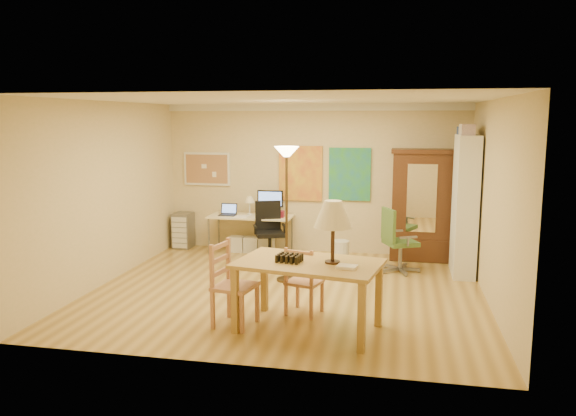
% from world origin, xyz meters
% --- Properties ---
extents(floor, '(5.50, 5.50, 0.00)m').
position_xyz_m(floor, '(0.00, 0.00, 0.00)').
color(floor, olive).
rests_on(floor, ground).
extents(crown_molding, '(5.50, 0.08, 0.12)m').
position_xyz_m(crown_molding, '(0.00, 2.46, 2.64)').
color(crown_molding, white).
rests_on(crown_molding, floor).
extents(corkboard, '(0.90, 0.04, 0.62)m').
position_xyz_m(corkboard, '(-2.05, 2.47, 1.50)').
color(corkboard, tan).
rests_on(corkboard, floor).
extents(art_panel_left, '(0.80, 0.04, 1.00)m').
position_xyz_m(art_panel_left, '(-0.25, 2.47, 1.45)').
color(art_panel_left, yellow).
rests_on(art_panel_left, floor).
extents(art_panel_right, '(0.75, 0.04, 0.95)m').
position_xyz_m(art_panel_right, '(0.65, 2.47, 1.45)').
color(art_panel_right, teal).
rests_on(art_panel_right, floor).
extents(dining_table, '(1.78, 1.25, 1.53)m').
position_xyz_m(dining_table, '(0.64, -1.42, 0.97)').
color(dining_table, olive).
rests_on(dining_table, floor).
extents(ladder_chair_back, '(0.49, 0.48, 0.87)m').
position_xyz_m(ladder_chair_back, '(0.39, -0.91, 0.41)').
color(ladder_chair_back, '#AF7450').
rests_on(ladder_chair_back, floor).
extents(ladder_chair_left, '(0.53, 0.55, 1.01)m').
position_xyz_m(ladder_chair_left, '(-0.37, -1.45, 0.47)').
color(ladder_chair_left, '#AF7450').
rests_on(ladder_chair_left, floor).
extents(torchiere_lamp, '(0.37, 0.37, 2.04)m').
position_xyz_m(torchiere_lamp, '(-0.11, 0.50, 1.64)').
color(torchiere_lamp, '#43331B').
rests_on(torchiere_lamp, floor).
extents(computer_desk, '(1.52, 0.66, 1.15)m').
position_xyz_m(computer_desk, '(-1.08, 2.15, 0.42)').
color(computer_desk, beige).
rests_on(computer_desk, floor).
extents(office_chair_black, '(0.63, 0.63, 1.02)m').
position_xyz_m(office_chair_black, '(-0.66, 1.69, 0.27)').
color(office_chair_black, black).
rests_on(office_chair_black, floor).
extents(office_chair_green, '(0.64, 0.64, 1.04)m').
position_xyz_m(office_chair_green, '(1.55, 1.33, 0.28)').
color(office_chair_green, slate).
rests_on(office_chair_green, floor).
extents(drawer_cart, '(0.33, 0.40, 0.67)m').
position_xyz_m(drawer_cart, '(-2.49, 2.28, 0.33)').
color(drawer_cart, slate).
rests_on(drawer_cart, floor).
extents(armoire, '(1.05, 0.50, 1.93)m').
position_xyz_m(armoire, '(1.91, 2.24, 0.84)').
color(armoire, '#3C2210').
rests_on(armoire, floor).
extents(bookshelf, '(0.33, 0.88, 2.20)m').
position_xyz_m(bookshelf, '(2.55, 1.42, 1.09)').
color(bookshelf, white).
rests_on(bookshelf, floor).
extents(wastebin, '(0.30, 0.30, 0.38)m').
position_xyz_m(wastebin, '(0.58, 1.75, 0.19)').
color(wastebin, silver).
rests_on(wastebin, floor).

